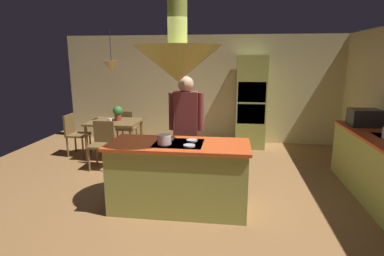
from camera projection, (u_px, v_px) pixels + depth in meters
ground at (182, 201)px, 4.49m from camera, size 8.16×8.16×0.00m
wall_back at (204, 89)px, 7.55m from camera, size 6.80×0.10×2.55m
kitchen_island at (179, 176)px, 4.19m from camera, size 1.87×0.79×0.95m
counter_run_right at (377, 165)px, 4.61m from camera, size 0.73×2.17×0.93m
oven_tower at (251, 102)px, 7.07m from camera, size 0.66×0.62×2.07m
dining_table at (115, 126)px, 6.40m from camera, size 1.03×0.86×0.76m
person_at_island at (186, 126)px, 4.71m from camera, size 0.53×0.24×1.76m
range_hood at (178, 61)px, 3.86m from camera, size 1.10×1.10×1.00m
pendant_light_over_table at (111, 66)px, 6.13m from camera, size 0.32×0.32×0.82m
chair_facing_island at (102, 141)px, 5.80m from camera, size 0.40×0.40×0.87m
chair_by_back_wall at (126, 126)px, 7.06m from camera, size 0.40×0.40×0.87m
chair_at_corner at (74, 132)px, 6.55m from camera, size 0.40×0.40×0.87m
potted_plant_on_table at (118, 112)px, 6.39m from camera, size 0.20×0.20×0.30m
cup_on_table at (110, 121)px, 6.16m from camera, size 0.07×0.07×0.09m
microwave_on_counter at (364, 118)px, 5.09m from camera, size 0.46×0.36×0.28m
cooking_pot_on_cooktop at (164, 139)px, 3.97m from camera, size 0.18×0.18×0.12m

